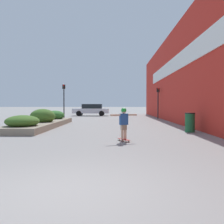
{
  "coord_description": "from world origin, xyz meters",
  "views": [
    {
      "loc": [
        0.9,
        -4.17,
        1.5
      ],
      "look_at": [
        0.51,
        15.86,
        0.89
      ],
      "focal_mm": 40.0,
      "sensor_mm": 36.0,
      "label": 1
    }
  ],
  "objects_px": {
    "traffic_light_left": "(64,96)",
    "traffic_light_right": "(158,98)",
    "car_center_left": "(214,110)",
    "car_leftmost": "(91,110)",
    "skateboarder": "(124,120)",
    "skateboard": "(124,140)",
    "trash_bin": "(190,122)"
  },
  "relations": [
    {
      "from": "skateboard",
      "to": "car_center_left",
      "type": "bearing_deg",
      "value": 34.57
    },
    {
      "from": "car_center_left",
      "to": "traffic_light_left",
      "type": "relative_size",
      "value": 1.1
    },
    {
      "from": "car_center_left",
      "to": "skateboarder",
      "type": "bearing_deg",
      "value": -29.07
    },
    {
      "from": "skateboarder",
      "to": "car_center_left",
      "type": "xyz_separation_m",
      "value": [
        11.75,
        21.14,
        -0.09
      ]
    },
    {
      "from": "car_leftmost",
      "to": "traffic_light_left",
      "type": "distance_m",
      "value": 7.54
    },
    {
      "from": "skateboarder",
      "to": "car_leftmost",
      "type": "relative_size",
      "value": 0.27
    },
    {
      "from": "skateboarder",
      "to": "traffic_light_right",
      "type": "bearing_deg",
      "value": 49.6
    },
    {
      "from": "car_center_left",
      "to": "car_leftmost",
      "type": "bearing_deg",
      "value": -97.01
    },
    {
      "from": "skateboard",
      "to": "skateboarder",
      "type": "distance_m",
      "value": 0.79
    },
    {
      "from": "traffic_light_right",
      "to": "skateboarder",
      "type": "bearing_deg",
      "value": -104.04
    },
    {
      "from": "skateboard",
      "to": "car_center_left",
      "type": "xyz_separation_m",
      "value": [
        11.75,
        21.14,
        0.71
      ]
    },
    {
      "from": "skateboard",
      "to": "traffic_light_left",
      "type": "height_order",
      "value": "traffic_light_left"
    },
    {
      "from": "traffic_light_right",
      "to": "skateboard",
      "type": "bearing_deg",
      "value": -104.04
    },
    {
      "from": "skateboard",
      "to": "car_leftmost",
      "type": "height_order",
      "value": "car_leftmost"
    },
    {
      "from": "car_center_left",
      "to": "traffic_light_right",
      "type": "height_order",
      "value": "traffic_light_right"
    },
    {
      "from": "skateboard",
      "to": "traffic_light_right",
      "type": "xyz_separation_m",
      "value": [
        4.04,
        16.17,
        2.15
      ]
    },
    {
      "from": "traffic_light_left",
      "to": "car_center_left",
      "type": "bearing_deg",
      "value": 16.28
    },
    {
      "from": "skateboard",
      "to": "traffic_light_right",
      "type": "relative_size",
      "value": 0.23
    },
    {
      "from": "skateboarder",
      "to": "traffic_light_left",
      "type": "bearing_deg",
      "value": 83.72
    },
    {
      "from": "trash_bin",
      "to": "car_center_left",
      "type": "height_order",
      "value": "car_center_left"
    },
    {
      "from": "skateboard",
      "to": "trash_bin",
      "type": "xyz_separation_m",
      "value": [
        3.68,
        3.47,
        0.46
      ]
    },
    {
      "from": "car_center_left",
      "to": "traffic_light_right",
      "type": "bearing_deg",
      "value": -57.18
    },
    {
      "from": "skateboarder",
      "to": "trash_bin",
      "type": "xyz_separation_m",
      "value": [
        3.68,
        3.47,
        -0.34
      ]
    },
    {
      "from": "trash_bin",
      "to": "traffic_light_left",
      "type": "bearing_deg",
      "value": 127.25
    },
    {
      "from": "car_leftmost",
      "to": "skateboard",
      "type": "bearing_deg",
      "value": -170.88
    },
    {
      "from": "car_leftmost",
      "to": "traffic_light_left",
      "type": "xyz_separation_m",
      "value": [
        -2.15,
        -7.04,
        1.62
      ]
    },
    {
      "from": "traffic_light_left",
      "to": "traffic_light_right",
      "type": "distance_m",
      "value": 9.89
    },
    {
      "from": "skateboarder",
      "to": "car_center_left",
      "type": "bearing_deg",
      "value": 34.57
    },
    {
      "from": "skateboarder",
      "to": "traffic_light_right",
      "type": "height_order",
      "value": "traffic_light_right"
    },
    {
      "from": "skateboarder",
      "to": "car_center_left",
      "type": "relative_size",
      "value": 0.32
    },
    {
      "from": "traffic_light_left",
      "to": "traffic_light_right",
      "type": "xyz_separation_m",
      "value": [
        9.89,
        0.17,
        -0.21
      ]
    },
    {
      "from": "skateboard",
      "to": "car_center_left",
      "type": "relative_size",
      "value": 0.19
    }
  ]
}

